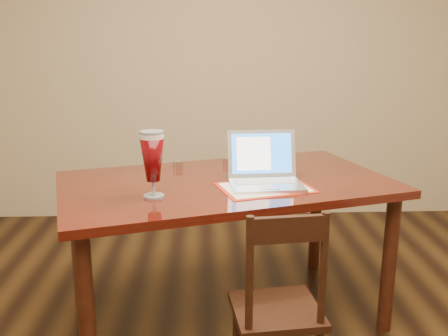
{
  "coord_description": "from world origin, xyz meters",
  "views": [
    {
      "loc": [
        -0.23,
        -1.75,
        1.53
      ],
      "look_at": [
        -0.14,
        0.75,
        0.88
      ],
      "focal_mm": 40.0,
      "sensor_mm": 36.0,
      "label": 1
    }
  ],
  "objects": [
    {
      "name": "dining_chair",
      "position": [
        0.07,
        0.16,
        0.41
      ],
      "size": [
        0.41,
        0.39,
        0.88
      ],
      "rotation": [
        0.0,
        0.0,
        0.11
      ],
      "color": "black",
      "rests_on": "ground"
    },
    {
      "name": "dining_table",
      "position": [
        -0.13,
        0.78,
        0.72
      ],
      "size": [
        1.92,
        1.41,
        1.12
      ],
      "rotation": [
        0.0,
        0.0,
        0.28
      ],
      "color": "#4C100A",
      "rests_on": "ground"
    }
  ]
}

